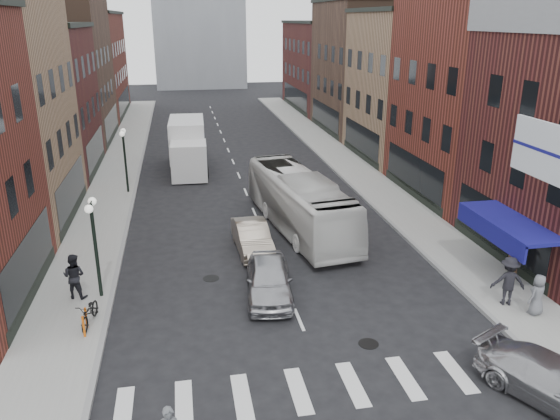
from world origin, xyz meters
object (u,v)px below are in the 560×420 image
object	(u,v)px
ped_right_b	(515,261)
streetlamp_far	(124,149)
billboard_sign	(542,151)
bike_rack	(85,322)
parked_bicycle	(90,312)
sedan_left_far	(252,237)
ped_right_c	(538,295)
box_truck	(188,146)
curb_car	(554,382)
ped_right_a	(508,281)
streetlamp_near	(94,231)
ped_left_solo	(74,276)
sedan_left_near	(269,279)
transit_bus	(299,202)

from	to	relation	value
ped_right_b	streetlamp_far	bearing A→B (deg)	-45.43
billboard_sign	bike_rack	distance (m)	17.14
parked_bicycle	sedan_left_far	bearing A→B (deg)	49.43
ped_right_b	ped_right_c	bearing A→B (deg)	69.29
box_truck	curb_car	size ratio (longest dim) A/B	1.81
ped_right_a	streetlamp_far	bearing A→B (deg)	-33.36
streetlamp_near	ped_left_solo	bearing A→B (deg)	177.73
ped_left_solo	ped_right_a	distance (m)	16.76
streetlamp_near	sedan_left_near	bearing A→B (deg)	-8.62
billboard_sign	streetlamp_near	distance (m)	16.68
bike_rack	ped_right_c	bearing A→B (deg)	-6.07
transit_bus	ped_right_c	xyz separation A→B (m)	(6.69, -10.47, -0.57)
sedan_left_near	ped_right_a	bearing A→B (deg)	-9.25
billboard_sign	curb_car	distance (m)	7.98
billboard_sign	ped_right_b	distance (m)	5.65
streetlamp_far	ped_right_b	xyz separation A→B (m)	(17.00, -15.55, -1.98)
parked_bicycle	ped_right_b	bearing A→B (deg)	10.51
ped_right_c	parked_bicycle	bearing A→B (deg)	-30.33
parked_bicycle	ped_right_a	size ratio (longest dim) A/B	0.91
streetlamp_near	sedan_left_far	size ratio (longest dim) A/B	0.97
ped_left_solo	streetlamp_near	bearing A→B (deg)	-164.03
transit_bus	sedan_left_far	xyz separation A→B (m)	(-2.83, -2.42, -0.81)
bike_rack	box_truck	size ratio (longest dim) A/B	0.10
box_truck	sedan_left_far	xyz separation A→B (m)	(2.59, -15.59, -1.05)
ped_left_solo	ped_right_b	world-z (taller)	ped_left_solo
streetlamp_near	sedan_left_far	world-z (taller)	streetlamp_near
transit_bus	ped_left_solo	size ratio (longest dim) A/B	5.94
bike_rack	sedan_left_near	xyz separation A→B (m)	(6.80, 1.70, 0.20)
ped_right_a	ped_right_c	world-z (taller)	ped_right_a
streetlamp_near	sedan_left_far	distance (m)	7.81
curb_car	ped_right_a	size ratio (longest dim) A/B	2.34
ped_right_b	ped_right_c	size ratio (longest dim) A/B	0.98
curb_car	ped_right_a	xyz separation A→B (m)	(1.79, 5.26, 0.46)
curb_car	sedan_left_near	bearing A→B (deg)	104.93
streetlamp_near	box_truck	bearing A→B (deg)	78.35
parked_bicycle	ped_right_c	xyz separation A→B (m)	(16.18, -2.27, 0.32)
billboard_sign	streetlamp_near	xyz separation A→B (m)	(-15.99, 3.50, -3.22)
box_truck	parked_bicycle	world-z (taller)	box_truck
transit_bus	sedan_left_far	bearing A→B (deg)	-147.33
box_truck	ped_right_c	xyz separation A→B (m)	(12.12, -23.64, -0.81)
ped_left_solo	ped_right_a	bearing A→B (deg)	-174.09
transit_bus	ped_right_c	bearing A→B (deg)	-65.33
streetlamp_far	parked_bicycle	world-z (taller)	streetlamp_far
billboard_sign	streetlamp_near	world-z (taller)	billboard_sign
box_truck	ped_left_solo	xyz separation A→B (m)	(-4.90, -19.17, -0.69)
billboard_sign	parked_bicycle	xyz separation A→B (m)	(-16.09, 1.34, -5.52)
streetlamp_far	ped_right_b	world-z (taller)	streetlamp_far
ped_right_b	ped_right_c	world-z (taller)	ped_right_c
box_truck	ped_right_b	size ratio (longest dim) A/B	5.28
bike_rack	ped_right_a	size ratio (longest dim) A/B	0.41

